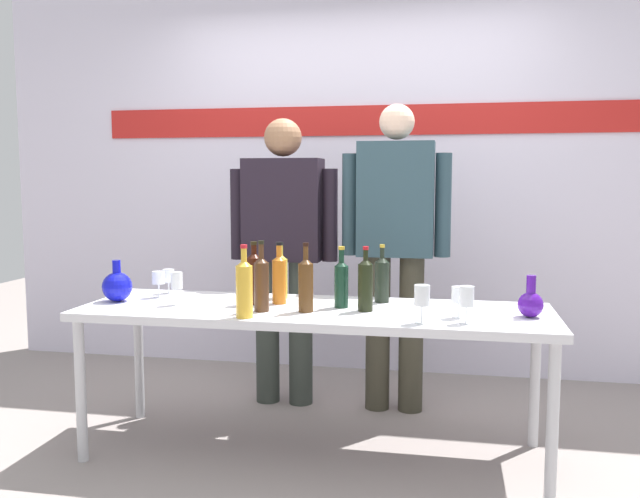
% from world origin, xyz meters
% --- Properties ---
extents(ground_plane, '(10.00, 10.00, 0.00)m').
position_xyz_m(ground_plane, '(0.00, 0.00, 0.00)').
color(ground_plane, gray).
extents(back_wall, '(5.18, 0.11, 3.00)m').
position_xyz_m(back_wall, '(0.00, 1.54, 1.50)').
color(back_wall, silver).
rests_on(back_wall, ground).
extents(display_table, '(2.24, 0.70, 0.72)m').
position_xyz_m(display_table, '(0.00, 0.00, 0.67)').
color(display_table, silver).
rests_on(display_table, ground).
extents(decanter_blue_left, '(0.15, 0.15, 0.21)m').
position_xyz_m(decanter_blue_left, '(-1.01, -0.03, 0.80)').
color(decanter_blue_left, '#1114BC').
rests_on(decanter_blue_left, display_table).
extents(decanter_blue_right, '(0.11, 0.11, 0.19)m').
position_xyz_m(decanter_blue_right, '(0.99, -0.03, 0.79)').
color(decanter_blue_right, '#481491').
rests_on(decanter_blue_right, display_table).
extents(presenter_left, '(0.64, 0.22, 1.68)m').
position_xyz_m(presenter_left, '(-0.33, 0.71, 0.97)').
color(presenter_left, '#323932').
rests_on(presenter_left, ground).
extents(presenter_right, '(0.61, 0.22, 1.75)m').
position_xyz_m(presenter_right, '(0.33, 0.71, 1.01)').
color(presenter_right, '#3C392B').
rests_on(presenter_right, ground).
extents(wine_bottle_0, '(0.07, 0.07, 0.32)m').
position_xyz_m(wine_bottle_0, '(-0.02, -0.10, 0.86)').
color(wine_bottle_0, '#4F3015').
rests_on(wine_bottle_0, display_table).
extents(wine_bottle_1, '(0.07, 0.07, 0.29)m').
position_xyz_m(wine_bottle_1, '(0.13, 0.04, 0.85)').
color(wine_bottle_1, '#133322').
rests_on(wine_bottle_1, display_table).
extents(wine_bottle_2, '(0.08, 0.08, 0.33)m').
position_xyz_m(wine_bottle_2, '(-0.26, -0.28, 0.86)').
color(wine_bottle_2, gold).
rests_on(wine_bottle_2, display_table).
extents(wine_bottle_3, '(0.07, 0.07, 0.31)m').
position_xyz_m(wine_bottle_3, '(-0.19, 0.07, 0.85)').
color(wine_bottle_3, orange).
rests_on(wine_bottle_3, display_table).
extents(wine_bottle_4, '(0.07, 0.07, 0.29)m').
position_xyz_m(wine_bottle_4, '(-0.22, 0.22, 0.85)').
color(wine_bottle_4, gold).
rests_on(wine_bottle_4, display_table).
extents(wine_bottle_5, '(0.07, 0.07, 0.30)m').
position_xyz_m(wine_bottle_5, '(0.25, -0.03, 0.85)').
color(wine_bottle_5, black).
rests_on(wine_bottle_5, display_table).
extents(wine_bottle_6, '(0.07, 0.07, 0.31)m').
position_xyz_m(wine_bottle_6, '(-0.31, 0.04, 0.86)').
color(wine_bottle_6, '#331209').
rests_on(wine_bottle_6, display_table).
extents(wine_bottle_7, '(0.07, 0.07, 0.29)m').
position_xyz_m(wine_bottle_7, '(0.30, 0.21, 0.84)').
color(wine_bottle_7, black).
rests_on(wine_bottle_7, display_table).
extents(wine_bottle_8, '(0.07, 0.07, 0.33)m').
position_xyz_m(wine_bottle_8, '(-0.22, -0.13, 0.86)').
color(wine_bottle_8, '#452A19').
rests_on(wine_bottle_8, display_table).
extents(wine_glass_left_0, '(0.06, 0.06, 0.13)m').
position_xyz_m(wine_glass_left_0, '(-0.85, 0.24, 0.81)').
color(wine_glass_left_0, white).
rests_on(wine_glass_left_0, display_table).
extents(wine_glass_left_1, '(0.06, 0.06, 0.16)m').
position_xyz_m(wine_glass_left_1, '(-0.67, -0.06, 0.84)').
color(wine_glass_left_1, white).
rests_on(wine_glass_left_1, display_table).
extents(wine_glass_left_2, '(0.07, 0.07, 0.14)m').
position_xyz_m(wine_glass_left_2, '(-0.85, 0.12, 0.82)').
color(wine_glass_left_2, white).
rests_on(wine_glass_left_2, display_table).
extents(wine_glass_right_0, '(0.06, 0.06, 0.16)m').
position_xyz_m(wine_glass_right_0, '(0.71, -0.21, 0.84)').
color(wine_glass_right_0, white).
rests_on(wine_glass_right_0, display_table).
extents(wine_glass_right_1, '(0.06, 0.06, 0.14)m').
position_xyz_m(wine_glass_right_1, '(0.68, -0.10, 0.82)').
color(wine_glass_right_1, white).
rests_on(wine_glass_right_1, display_table).
extents(wine_glass_right_2, '(0.07, 0.07, 0.17)m').
position_xyz_m(wine_glass_right_2, '(0.52, -0.25, 0.84)').
color(wine_glass_right_2, white).
rests_on(wine_glass_right_2, display_table).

